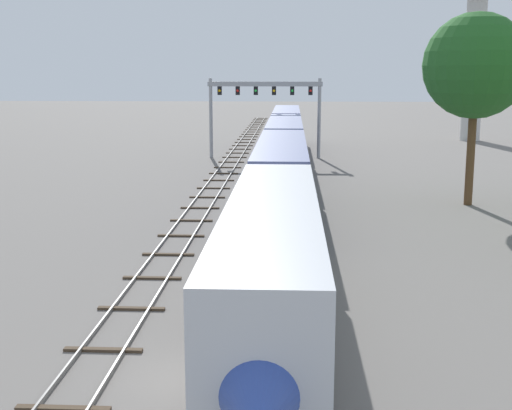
{
  "coord_description": "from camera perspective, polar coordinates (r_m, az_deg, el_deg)",
  "views": [
    {
      "loc": [
        2.6,
        -18.82,
        8.98
      ],
      "look_at": [
        1.0,
        12.0,
        3.0
      ],
      "focal_mm": 48.06,
      "sensor_mm": 36.0,
      "label": 1
    }
  ],
  "objects": [
    {
      "name": "ground_plane",
      "position": [
        21.01,
        -4.57,
        -14.37
      ],
      "size": [
        400.0,
        400.0,
        0.0
      ],
      "primitive_type": "plane",
      "color": "slate"
    },
    {
      "name": "track_main",
      "position": [
        79.32,
        2.53,
        4.5
      ],
      "size": [
        2.6,
        200.0,
        0.16
      ],
      "color": "slate",
      "rests_on": "ground"
    },
    {
      "name": "track_near",
      "position": [
        59.8,
        -2.92,
        2.38
      ],
      "size": [
        2.6,
        160.0,
        0.16
      ],
      "color": "slate",
      "rests_on": "ground"
    },
    {
      "name": "passenger_train",
      "position": [
        52.34,
        2.3,
        3.96
      ],
      "size": [
        3.04,
        79.22,
        4.8
      ],
      "color": "silver",
      "rests_on": "ground"
    },
    {
      "name": "signal_gantry",
      "position": [
        73.04,
        0.74,
        8.78
      ],
      "size": [
        12.1,
        0.49,
        8.41
      ],
      "color": "#999BA0",
      "rests_on": "ground"
    },
    {
      "name": "trackside_tree_left",
      "position": [
        48.71,
        17.84,
        10.94
      ],
      "size": [
        7.05,
        7.05,
        12.96
      ],
      "color": "brown",
      "rests_on": "ground"
    }
  ]
}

